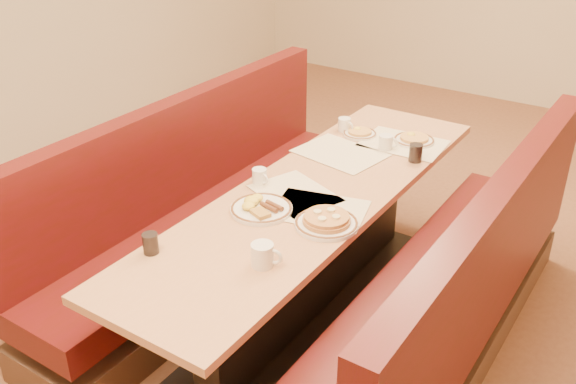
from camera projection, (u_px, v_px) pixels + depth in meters
The scene contains 18 objects.
ground at pixel (312, 312), 3.50m from camera, with size 8.00×8.00×0.00m, color #9E6647.
diner_table at pixel (313, 255), 3.33m from camera, with size 0.70×2.50×0.75m.
booth_left at pixel (205, 218), 3.69m from camera, with size 0.55×2.50×1.05m.
booth_right at pixel (447, 306), 2.98m from camera, with size 0.55×2.50×1.05m.
placemat_near_left at pixel (295, 193), 3.13m from camera, with size 0.41×0.31×0.00m, color #FFE6C7.
placemat_near_right at pixel (320, 210), 2.98m from camera, with size 0.42×0.32×0.00m, color #FFE6C7.
placemat_far_left at pixel (340, 153), 3.55m from camera, with size 0.46×0.34×0.00m, color #FFE6C7.
placemat_far_right at pixel (403, 143), 3.67m from camera, with size 0.46×0.34×0.00m, color #FFE6C7.
pancake_plate at pixel (326, 222), 2.85m from camera, with size 0.29×0.29×0.06m.
eggs_plate at pixel (260, 208), 2.97m from camera, with size 0.29×0.29×0.06m.
extra_plate_mid at pixel (414, 139), 3.68m from camera, with size 0.23×0.23×0.05m.
extra_plate_far at pixel (360, 133), 3.77m from camera, with size 0.20×0.20×0.04m.
coffee_mug_a at pixel (263, 255), 2.56m from camera, with size 0.13×0.09×0.10m.
coffee_mug_b at pixel (260, 176), 3.21m from camera, with size 0.10×0.07×0.08m.
coffee_mug_c at pixel (386, 142), 3.58m from camera, with size 0.11×0.08×0.08m.
coffee_mug_d at pixel (345, 124), 3.82m from camera, with size 0.11×0.07×0.08m.
soda_tumbler_near at pixel (150, 243), 2.65m from camera, with size 0.07×0.07×0.09m.
soda_tumbler_mid at pixel (416, 153), 3.44m from camera, with size 0.07×0.07×0.10m.
Camera 1 is at (1.43, -2.40, 2.22)m, focal length 40.00 mm.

